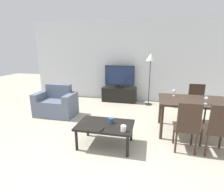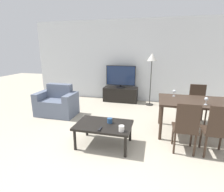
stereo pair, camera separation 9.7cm
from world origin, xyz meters
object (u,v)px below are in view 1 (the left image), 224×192
object	(u,v)px
tv	(119,77)
remote_primary	(102,129)
tv_stand	(119,94)
floor_lamp	(151,61)
armchair	(56,104)
dining_table	(193,104)
coffee_table	(105,126)
dining_chair_near_right	(218,128)
wine_glass_center	(206,99)
dining_chair_near	(187,125)
cup_colored_far	(123,128)
cup_white_near	(111,121)
wine_glass_left	(174,91)
dining_chair_far	(196,101)

from	to	relation	value
tv	remote_primary	bearing A→B (deg)	-85.10
tv_stand	floor_lamp	size ratio (longest dim) A/B	0.70
armchair	dining_table	world-z (taller)	armchair
coffee_table	dining_chair_near_right	size ratio (longest dim) A/B	1.11
remote_primary	wine_glass_center	size ratio (longest dim) A/B	1.03
dining_chair_near	cup_colored_far	distance (m)	1.09
dining_chair_near	tv	bearing A→B (deg)	121.34
remote_primary	cup_colored_far	distance (m)	0.37
tv_stand	dining_chair_near	size ratio (longest dim) A/B	1.25
tv_stand	coffee_table	bearing A→B (deg)	-84.76
tv	coffee_table	bearing A→B (deg)	-84.76
dining_table	tv	bearing A→B (deg)	133.98
cup_white_near	wine_glass_left	size ratio (longest dim) A/B	0.66
dining_table	cup_colored_far	distance (m)	1.69
dining_chair_far	cup_white_near	size ratio (longest dim) A/B	9.61
tv	wine_glass_left	world-z (taller)	tv
remote_primary	cup_white_near	xyz separation A→B (m)	(0.09, 0.31, 0.04)
tv	coffee_table	world-z (taller)	tv
cup_white_near	coffee_table	bearing A→B (deg)	-140.22
coffee_table	dining_chair_near	bearing A→B (deg)	4.19
dining_chair_near_right	wine_glass_left	world-z (taller)	dining_chair_near_right
dining_table	dining_chair_near	world-z (taller)	dining_chair_near
dining_chair_far	cup_colored_far	distance (m)	2.39
dining_chair_far	wine_glass_center	bearing A→B (deg)	-94.76
coffee_table	floor_lamp	bearing A→B (deg)	74.88
remote_primary	cup_white_near	world-z (taller)	cup_white_near
dining_chair_near_right	cup_white_near	distance (m)	1.81
tv	dining_chair_far	distance (m)	2.51
tv_stand	floor_lamp	distance (m)	1.53
dining_table	dining_chair_near	xyz separation A→B (m)	(-0.24, -0.77, -0.16)
coffee_table	dining_chair_far	size ratio (longest dim) A/B	1.11
tv_stand	cup_white_near	size ratio (longest dim) A/B	11.98
wine_glass_center	dining_chair_far	bearing A→B (deg)	85.24
dining_chair_far	dining_chair_near	bearing A→B (deg)	-107.48
dining_chair_near	wine_glass_center	bearing A→B (deg)	52.97
armchair	wine_glass_left	xyz separation A→B (m)	(2.99, -0.08, 0.54)
tv_stand	cup_colored_far	xyz separation A→B (m)	(0.63, -3.07, 0.23)
tv	floor_lamp	size ratio (longest dim) A/B	0.60
armchair	wine_glass_center	distance (m)	3.61
cup_colored_far	wine_glass_center	xyz separation A→B (m)	(1.45, 0.83, 0.37)
dining_chair_near	floor_lamp	bearing A→B (deg)	104.81
armchair	wine_glass_center	xyz separation A→B (m)	(3.52, -0.58, 0.54)
coffee_table	remote_primary	world-z (taller)	remote_primary
cup_colored_far	dining_chair_near_right	bearing A→B (deg)	11.23
remote_primary	wine_glass_center	distance (m)	2.05
armchair	cup_white_near	size ratio (longest dim) A/B	11.00
tv_stand	dining_chair_far	size ratio (longest dim) A/B	1.25
tv_stand	cup_white_near	xyz separation A→B (m)	(0.36, -2.79, 0.23)
tv_stand	cup_colored_far	world-z (taller)	cup_colored_far
cup_colored_far	dining_chair_far	bearing A→B (deg)	50.23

